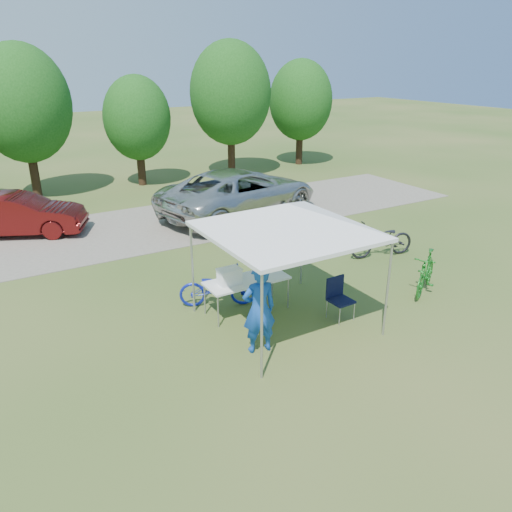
# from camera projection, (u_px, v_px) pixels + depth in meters

# --- Properties ---
(ground) EXTENTS (100.00, 100.00, 0.00)m
(ground) POSITION_uv_depth(u_px,v_px,m) (284.00, 322.00, 11.05)
(ground) COLOR #2D5119
(ground) RESTS_ON ground
(gravel_strip) EXTENTS (24.00, 5.00, 0.02)m
(gravel_strip) POSITION_uv_depth(u_px,v_px,m) (158.00, 225.00, 17.44)
(gravel_strip) COLOR gray
(gravel_strip) RESTS_ON ground
(canopy) EXTENTS (4.53, 4.53, 3.00)m
(canopy) POSITION_uv_depth(u_px,v_px,m) (287.00, 207.00, 10.06)
(canopy) COLOR #A5A5AA
(canopy) RESTS_ON ground
(treeline) EXTENTS (24.89, 4.28, 6.30)m
(treeline) POSITION_uv_depth(u_px,v_px,m) (95.00, 107.00, 20.84)
(treeline) COLOR #382314
(treeline) RESTS_ON ground
(folding_table) EXTENTS (1.92, 0.80, 0.79)m
(folding_table) POSITION_uv_depth(u_px,v_px,m) (247.00, 281.00, 11.29)
(folding_table) COLOR white
(folding_table) RESTS_ON ground
(folding_chair) EXTENTS (0.50, 0.52, 0.95)m
(folding_chair) POSITION_uv_depth(u_px,v_px,m) (338.00, 294.00, 11.08)
(folding_chair) COLOR black
(folding_chair) RESTS_ON ground
(cooler) EXTENTS (0.50, 0.34, 0.36)m
(cooler) POSITION_uv_depth(u_px,v_px,m) (229.00, 276.00, 11.00)
(cooler) COLOR white
(cooler) RESTS_ON folding_table
(ice_cream_cup) EXTENTS (0.08, 0.08, 0.06)m
(ice_cream_cup) POSITION_uv_depth(u_px,v_px,m) (261.00, 276.00, 11.39)
(ice_cream_cup) COLOR gold
(ice_cream_cup) RESTS_ON folding_table
(cyclist) EXTENTS (0.74, 0.56, 1.85)m
(cyclist) POSITION_uv_depth(u_px,v_px,m) (259.00, 309.00, 9.66)
(cyclist) COLOR #1549AD
(cyclist) RESTS_ON ground
(bike_blue) EXTENTS (1.89, 1.33, 0.94)m
(bike_blue) POSITION_uv_depth(u_px,v_px,m) (218.00, 287.00, 11.65)
(bike_blue) COLOR #1320A8
(bike_blue) RESTS_ON ground
(bike_green) EXTENTS (1.74, 1.27, 1.03)m
(bike_green) POSITION_uv_depth(u_px,v_px,m) (426.00, 272.00, 12.33)
(bike_green) COLOR #186C1C
(bike_green) RESTS_ON ground
(bike_dark) EXTENTS (2.08, 1.11, 1.04)m
(bike_dark) POSITION_uv_depth(u_px,v_px,m) (382.00, 240.00, 14.53)
(bike_dark) COLOR black
(bike_dark) RESTS_ON ground
(minivan) EXTENTS (6.74, 4.29, 1.73)m
(minivan) POSITION_uv_depth(u_px,v_px,m) (240.00, 192.00, 18.17)
(minivan) COLOR #BBBCB7
(minivan) RESTS_ON gravel_strip
(sedan) EXTENTS (4.36, 3.03, 1.36)m
(sedan) POSITION_uv_depth(u_px,v_px,m) (19.00, 215.00, 16.25)
(sedan) COLOR #530E0D
(sedan) RESTS_ON gravel_strip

